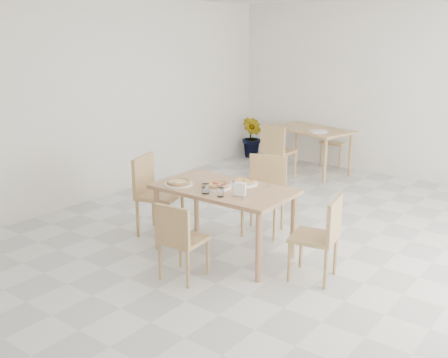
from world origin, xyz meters
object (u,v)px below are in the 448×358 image
Objects in this scene: main_table at (224,195)px; chair_west at (153,189)px; tumbler_b at (206,189)px; chair_back_s at (276,148)px; pizza_margherita at (244,181)px; chair_north at (265,189)px; plate_empty at (318,131)px; napkin_holder at (240,190)px; pizza_mushroom at (178,182)px; potted_plant at (253,137)px; chair_back_n at (337,138)px; tumbler_a at (220,192)px; plate_margherita at (244,183)px; second_table at (311,134)px; chair_east at (322,233)px; chair_south at (179,236)px; pizza_pepperoni at (217,185)px; plate_mushroom at (179,184)px; plate_pepperoni at (217,187)px.

chair_west is at bearing 179.22° from main_table.
chair_back_s is at bearing 109.43° from tumbler_b.
main_table is 5.10× the size of pizza_margherita.
plate_empty is (-0.65, 2.55, 0.23)m from chair_north.
chair_west is at bearing 152.87° from napkin_holder.
chair_west is at bearing 92.74° from chair_back_s.
main_table is at bearing 27.55° from pizza_mushroom.
potted_plant is (-1.23, 3.87, -0.14)m from chair_west.
chair_back_s reaches higher than chair_back_n.
pizza_mushroom is 4.56m from chair_back_n.
plate_empty is (-0.67, 3.38, 0.10)m from main_table.
chair_north is 1.15m from tumbler_a.
tumbler_b is at bearing -102.32° from plate_margherita.
napkin_holder is (0.75, 0.07, 0.04)m from pizza_mushroom.
second_table is at bearing 87.16° from napkin_holder.
tumbler_b is 0.13× the size of potted_plant.
chair_north reaches higher than chair_back_n.
chair_west reaches higher than chair_east.
napkin_holder reaches higher than chair_south.
plate_margherita is (1.14, 0.24, 0.22)m from chair_west.
pizza_pepperoni is 0.42× the size of potted_plant.
chair_east is 8.11× the size of tumbler_b.
plate_mushroom is at bearing 175.80° from tumbler_a.
chair_east is 1.06m from tumbler_a.
pizza_pepperoni is at bearing -117.69° from plate_margherita.
second_table is at bearing -10.48° from potted_plant.
pizza_mushroom is 0.36× the size of chair_back_s.
chair_back_s reaches higher than tumbler_b.
pizza_mushroom is at bearing -88.92° from chair_back_n.
plate_margherita is at bearing -56.83° from potted_plant.
pizza_pepperoni reaches higher than chair_south.
chair_south is at bearing -135.69° from napkin_holder.
plate_margherita is at bearing -98.79° from chair_south.
second_table is (-0.49, 3.83, -0.13)m from pizza_mushroom.
chair_back_s is (-0.19, -0.78, -0.14)m from second_table.
napkin_holder is (1.36, -0.14, 0.28)m from chair_west.
pizza_margherita reaches higher than main_table.
chair_east is 2.49× the size of pizza_pepperoni.
chair_back_s is (-1.21, 2.60, -0.26)m from pizza_margherita.
plate_pepperoni is 3.36× the size of tumbler_a.
pizza_pepperoni is (0.99, -0.04, 0.24)m from chair_west.
second_table is at bearing 97.30° from pizza_mushroom.
chair_back_s is (-1.06, 2.88, -0.24)m from plate_pepperoni.
chair_south reaches higher than plate_empty.
pizza_margherita is (0.15, 0.28, 0.02)m from plate_pepperoni.
chair_back_n is (-0.34, 4.54, -0.27)m from plate_mushroom.
napkin_holder is (0.22, -0.38, 0.04)m from pizza_margherita.
chair_south is 0.52× the size of second_table.
plate_empty is at bearing -162.88° from chair_east.
plate_margherita is 1.06× the size of pizza_margherita.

